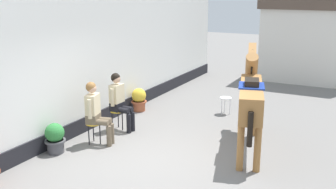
{
  "coord_description": "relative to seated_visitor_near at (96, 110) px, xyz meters",
  "views": [
    {
      "loc": [
        3.48,
        -6.33,
        3.31
      ],
      "look_at": [
        -0.4,
        1.2,
        1.05
      ],
      "focal_mm": 42.66,
      "sensor_mm": 36.0,
      "label": 1
    }
  ],
  "objects": [
    {
      "name": "pub_facade_wall",
      "position": [
        -0.88,
        1.24,
        0.76
      ],
      "size": [
        0.34,
        14.0,
        3.4
      ],
      "color": "white",
      "rests_on": "ground_plane"
    },
    {
      "name": "flower_planter_farthest",
      "position": [
        -0.45,
        2.52,
        -0.44
      ],
      "size": [
        0.43,
        0.43,
        0.64
      ],
      "color": "#A85638",
      "rests_on": "ground_plane"
    },
    {
      "name": "seated_visitor_near",
      "position": [
        0.0,
        0.0,
        0.0
      ],
      "size": [
        0.61,
        0.48,
        1.39
      ],
      "color": "gold",
      "rests_on": "ground_plane"
    },
    {
      "name": "seated_visitor_far",
      "position": [
        -0.05,
        0.98,
        0.0
      ],
      "size": [
        0.61,
        0.49,
        1.39
      ],
      "color": "gold",
      "rests_on": "ground_plane"
    },
    {
      "name": "distant_cottage",
      "position": [
        3.07,
        8.89,
        1.02
      ],
      "size": [
        3.4,
        2.6,
        3.5
      ],
      "color": "silver",
      "rests_on": "ground_plane"
    },
    {
      "name": "flower_planter_inner_near",
      "position": [
        -0.46,
        -0.8,
        -0.44
      ],
      "size": [
        0.43,
        0.43,
        0.64
      ],
      "color": "#4C4C51",
      "rests_on": "ground_plane"
    },
    {
      "name": "saddled_horse_center",
      "position": [
        3.03,
        1.25,
        0.38
      ],
      "size": [
        1.1,
        2.92,
        2.06
      ],
      "color": "#9E6B38",
      "rests_on": "ground_plane"
    },
    {
      "name": "spare_stool_white",
      "position": [
        1.78,
        3.34,
        -0.38
      ],
      "size": [
        0.32,
        0.32,
        0.46
      ],
      "color": "white",
      "rests_on": "ground_plane"
    },
    {
      "name": "ground_plane",
      "position": [
        1.67,
        2.74,
        -0.78
      ],
      "size": [
        40.0,
        40.0,
        0.0
      ],
      "primitive_type": "plane",
      "color": "slate"
    }
  ]
}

